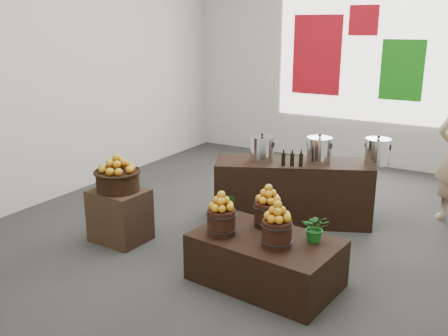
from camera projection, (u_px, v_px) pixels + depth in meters
The scene contains 23 objects.
ground at pixel (258, 224), 6.33m from camera, with size 7.00×7.00×0.00m, color #31312F.
back_wall at pixel (351, 50), 8.67m from camera, with size 6.00×0.04×4.00m, color beige.
back_opening at pixel (368, 51), 8.51m from camera, with size 3.20×0.02×2.40m, color white.
deco_red_left at pixel (317, 55), 8.96m from camera, with size 0.90×0.04×1.40m, color #B40D1A.
deco_green_right at pixel (402, 70), 8.29m from camera, with size 0.70×0.04×1.00m, color #198013.
deco_red_upper at pixel (364, 20), 8.41m from camera, with size 0.50×0.04×0.50m, color #B40D1A.
crate at pixel (120, 215), 5.79m from camera, with size 0.61×0.50×0.61m, color #443220.
wicker_basket at pixel (118, 181), 5.67m from camera, with size 0.49×0.49×0.22m, color black.
apples_in_basket at pixel (117, 163), 5.61m from camera, with size 0.38×0.38×0.20m, color #A5050A, non-canonical shape.
display_table at pixel (265, 260), 4.84m from camera, with size 1.37×0.84×0.48m, color black.
apple_bucket_front_left at pixel (221, 222), 4.82m from camera, with size 0.27×0.27×0.25m, color black.
apples_in_bucket_front_left at pixel (221, 201), 4.75m from camera, with size 0.21×0.21×0.18m, color #A5050A, non-canonical shape.
apple_bucket_front_right at pixel (277, 233), 4.56m from camera, with size 0.27×0.27×0.25m, color black.
apples_in_bucket_front_right at pixel (277, 211), 4.49m from camera, with size 0.21×0.21×0.18m, color #A5050A, non-canonical shape.
apple_bucket_rear at pixel (268, 214), 5.01m from camera, with size 0.27×0.27×0.25m, color black.
apples_in_bucket_rear at pixel (268, 194), 4.95m from camera, with size 0.21×0.21×0.18m, color #A5050A, non-canonical shape.
herb_garnish_right at pixel (316, 228), 4.65m from camera, with size 0.25×0.22×0.28m, color #135D18.
herb_garnish_left at pixel (229, 206), 5.23m from camera, with size 0.14×0.12×0.26m, color #135D18.
counter at pixel (292, 192), 6.32m from camera, with size 1.93×0.61×0.79m, color black.
stock_pot_left at pixel (262, 149), 6.21m from camera, with size 0.30×0.30×0.30m, color silver.
stock_pot_center at pixel (319, 151), 6.14m from camera, with size 0.30×0.30×0.30m, color silver.
stock_pot_right at pixel (377, 152), 6.08m from camera, with size 0.30×0.30×0.30m, color silver.
oil_cruets at pixel (294, 157), 6.00m from camera, with size 0.21×0.05×0.22m, color black, non-canonical shape.
Camera 1 is at (2.61, -5.29, 2.45)m, focal length 40.00 mm.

